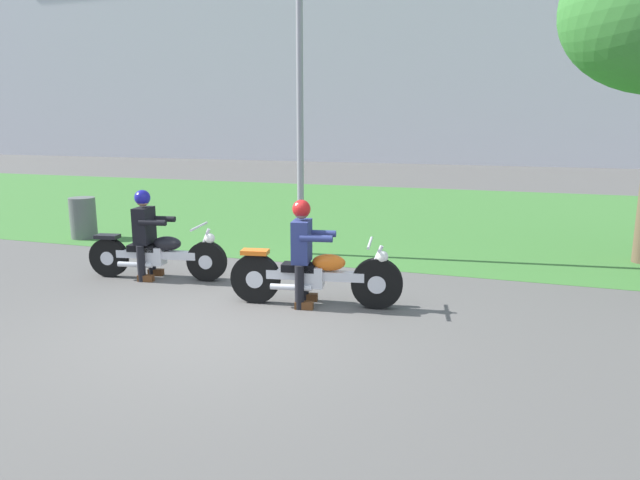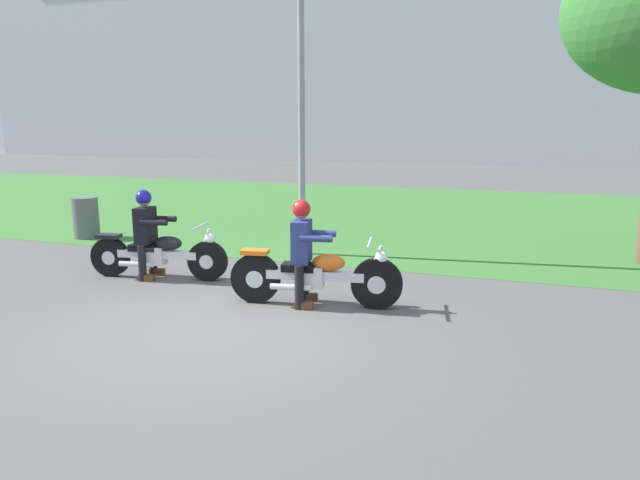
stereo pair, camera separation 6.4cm
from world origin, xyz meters
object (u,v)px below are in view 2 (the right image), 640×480
at_px(motorcycle_lead, 316,276).
at_px(rider_lead, 303,244).
at_px(rider_follow, 147,227).
at_px(motorcycle_follow, 158,254).
at_px(trash_can, 86,218).
at_px(streetlight_pole, 308,60).

distance_m(motorcycle_lead, rider_lead, 0.46).
distance_m(rider_lead, rider_follow, 2.79).
distance_m(motorcycle_lead, motorcycle_follow, 2.79).
bearing_deg(trash_can, motorcycle_follow, -34.16).
bearing_deg(rider_follow, streetlight_pole, 42.76).
bearing_deg(trash_can, streetlight_pole, 0.68).
relative_size(motorcycle_follow, streetlight_pole, 0.40).
distance_m(motorcycle_follow, trash_can, 4.00).
bearing_deg(streetlight_pole, motorcycle_follow, -125.56).
bearing_deg(motorcycle_follow, motorcycle_lead, -19.17).
xyz_separation_m(motorcycle_follow, rider_follow, (-0.17, -0.02, 0.43)).
xyz_separation_m(rider_lead, streetlight_pole, (-0.94, 2.81, 2.62)).
bearing_deg(rider_follow, motorcycle_lead, -18.14).
distance_m(rider_lead, trash_can, 6.51).
height_order(motorcycle_follow, rider_follow, rider_follow).
distance_m(streetlight_pole, trash_can, 5.80).
xyz_separation_m(motorcycle_lead, rider_lead, (-0.17, -0.03, 0.42)).
bearing_deg(rider_lead, trash_can, 145.69).
relative_size(motorcycle_lead, motorcycle_follow, 1.03).
height_order(motorcycle_lead, streetlight_pole, streetlight_pole).
distance_m(motorcycle_lead, trash_can, 6.64).
height_order(motorcycle_follow, streetlight_pole, streetlight_pole).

